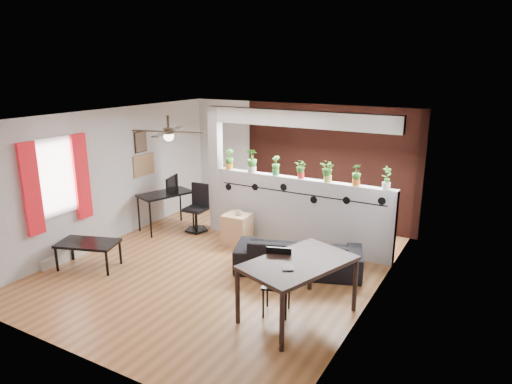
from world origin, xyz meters
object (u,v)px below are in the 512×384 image
(potted_plant_4, at_px, (328,170))
(potted_plant_5, at_px, (356,174))
(potted_plant_3, at_px, (301,168))
(cup, at_px, (239,213))
(potted_plant_0, at_px, (229,159))
(coffee_table, at_px, (88,245))
(potted_plant_1, at_px, (252,160))
(potted_plant_2, at_px, (276,165))
(computer_desk, at_px, (165,196))
(office_chair, at_px, (197,211))
(ceiling_fan, at_px, (169,133))
(sofa, at_px, (298,255))
(dining_table, at_px, (298,267))
(potted_plant_6, at_px, (387,177))
(folding_chair, at_px, (278,275))
(cube_shelf, at_px, (237,229))

(potted_plant_4, distance_m, potted_plant_5, 0.53)
(potted_plant_3, xyz_separation_m, cup, (-1.05, -0.52, -0.89))
(potted_plant_0, distance_m, potted_plant_5, 2.63)
(coffee_table, bearing_deg, potted_plant_1, 57.51)
(potted_plant_2, height_order, computer_desk, potted_plant_2)
(potted_plant_3, bearing_deg, potted_plant_5, -0.00)
(potted_plant_4, bearing_deg, office_chair, -174.16)
(ceiling_fan, xyz_separation_m, potted_plant_2, (1.07, 1.80, -0.77))
(potted_plant_2, distance_m, potted_plant_5, 1.58)
(ceiling_fan, relative_size, potted_plant_2, 3.21)
(potted_plant_5, height_order, computer_desk, potted_plant_5)
(potted_plant_2, height_order, sofa, potted_plant_2)
(potted_plant_0, height_order, potted_plant_5, potted_plant_0)
(potted_plant_5, relative_size, sofa, 0.19)
(potted_plant_1, bearing_deg, office_chair, -166.43)
(potted_plant_4, bearing_deg, computer_desk, -171.36)
(dining_table, bearing_deg, potted_plant_0, 137.77)
(ceiling_fan, relative_size, potted_plant_6, 3.00)
(computer_desk, xyz_separation_m, coffee_table, (0.10, -2.17, -0.30))
(ceiling_fan, height_order, potted_plant_1, ceiling_fan)
(potted_plant_0, distance_m, folding_chair, 3.45)
(potted_plant_3, xyz_separation_m, potted_plant_5, (1.05, -0.00, 0.01))
(potted_plant_4, bearing_deg, cup, -161.86)
(potted_plant_0, bearing_deg, potted_plant_1, 0.00)
(potted_plant_4, relative_size, cup, 3.42)
(potted_plant_0, bearing_deg, office_chair, -156.19)
(potted_plant_4, bearing_deg, potted_plant_3, -180.00)
(potted_plant_1, relative_size, folding_chair, 0.50)
(computer_desk, height_order, coffee_table, computer_desk)
(sofa, bearing_deg, potted_plant_5, -139.56)
(potted_plant_1, relative_size, cup, 3.88)
(potted_plant_3, bearing_deg, computer_desk, -169.80)
(potted_plant_0, bearing_deg, computer_desk, -158.13)
(potted_plant_2, bearing_deg, potted_plant_0, 180.00)
(potted_plant_2, height_order, potted_plant_6, potted_plant_6)
(ceiling_fan, relative_size, sofa, 0.59)
(potted_plant_1, bearing_deg, folding_chair, -53.13)
(cube_shelf, bearing_deg, sofa, -21.52)
(ceiling_fan, height_order, sofa, ceiling_fan)
(potted_plant_4, bearing_deg, ceiling_fan, -139.76)
(potted_plant_5, distance_m, folding_chair, 2.59)
(potted_plant_3, height_order, computer_desk, potted_plant_3)
(potted_plant_5, height_order, cup, potted_plant_5)
(potted_plant_6, bearing_deg, sofa, -137.30)
(potted_plant_2, relative_size, potted_plant_4, 0.90)
(potted_plant_2, relative_size, sofa, 0.19)
(sofa, distance_m, folding_chair, 1.37)
(cube_shelf, relative_size, computer_desk, 0.49)
(ceiling_fan, height_order, coffee_table, ceiling_fan)
(potted_plant_3, distance_m, coffee_table, 4.01)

